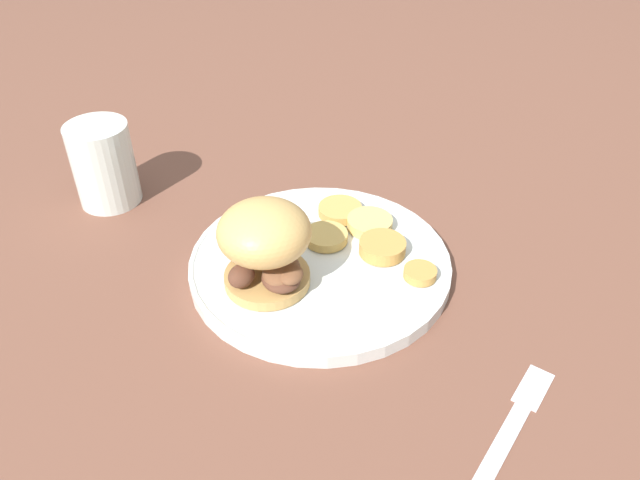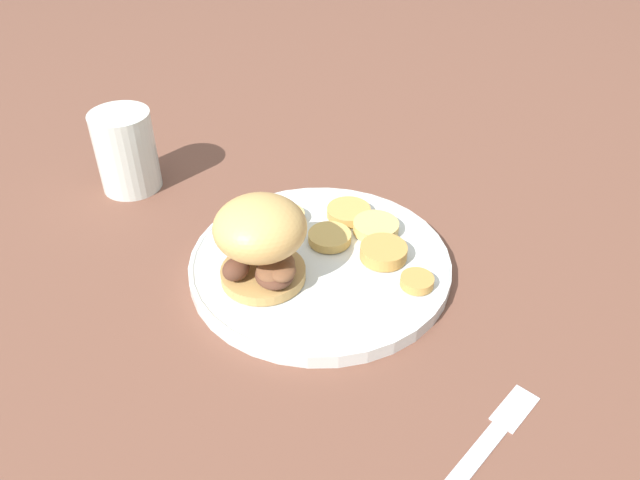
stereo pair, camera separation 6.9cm
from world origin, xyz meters
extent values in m
plane|color=brown|center=(0.00, 0.00, 0.00)|extent=(4.00, 4.00, 0.00)
cylinder|color=silver|center=(0.00, 0.00, 0.01)|extent=(0.30, 0.30, 0.02)
torus|color=silver|center=(0.00, 0.00, 0.01)|extent=(0.30, 0.30, 0.01)
cylinder|color=tan|center=(-0.07, 0.00, 0.02)|extent=(0.09, 0.09, 0.01)
ellipsoid|color=#563323|center=(-0.09, 0.04, 0.05)|extent=(0.03, 0.04, 0.01)
ellipsoid|color=#563323|center=(-0.10, 0.00, 0.04)|extent=(0.04, 0.04, 0.02)
ellipsoid|color=#563323|center=(-0.06, 0.03, 0.04)|extent=(0.07, 0.07, 0.02)
ellipsoid|color=#563323|center=(-0.07, -0.02, 0.04)|extent=(0.05, 0.06, 0.02)
ellipsoid|color=brown|center=(-0.06, -0.02, 0.04)|extent=(0.06, 0.06, 0.02)
ellipsoid|color=brown|center=(-0.06, -0.03, 0.05)|extent=(0.04, 0.04, 0.01)
ellipsoid|color=tan|center=(-0.07, 0.00, 0.09)|extent=(0.10, 0.10, 0.06)
cylinder|color=#DBB766|center=(0.08, 0.01, 0.02)|extent=(0.05, 0.05, 0.01)
cylinder|color=tan|center=(0.02, 0.02, 0.02)|extent=(0.05, 0.05, 0.01)
cylinder|color=#BC8942|center=(0.07, -0.09, 0.02)|extent=(0.04, 0.04, 0.01)
cylinder|color=#BC8942|center=(0.06, -0.03, 0.03)|extent=(0.05, 0.05, 0.02)
cylinder|color=tan|center=(0.07, 0.05, 0.02)|extent=(0.05, 0.05, 0.01)
cylinder|color=#DBB766|center=(0.00, 0.08, 0.02)|extent=(0.04, 0.04, 0.01)
cube|color=silver|center=(-0.03, -0.29, 0.00)|extent=(0.12, 0.05, 0.00)
cube|color=silver|center=(0.06, -0.26, 0.00)|extent=(0.06, 0.04, 0.00)
cylinder|color=silver|center=(-0.14, 0.28, 0.05)|extent=(0.08, 0.08, 0.11)
camera|label=1|loc=(-0.33, -0.44, 0.47)|focal=35.00mm
camera|label=2|loc=(-0.27, -0.48, 0.47)|focal=35.00mm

